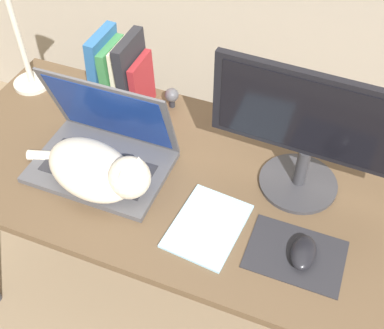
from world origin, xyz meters
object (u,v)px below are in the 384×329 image
at_px(external_monitor, 311,130).
at_px(cat, 98,170).
at_px(book_row, 121,73).
at_px(notepad, 208,226).
at_px(laptop, 104,150).
at_px(computer_mouse, 304,253).
at_px(webcam, 172,96).

bearing_deg(external_monitor, cat, -158.06).
height_order(book_row, notepad, book_row).
xyz_separation_m(laptop, external_monitor, (0.56, 0.13, 0.16)).
height_order(computer_mouse, book_row, book_row).
bearing_deg(notepad, external_monitor, 51.08).
bearing_deg(notepad, webcam, 123.85).
height_order(cat, notepad, cat).
distance_m(laptop, computer_mouse, 0.64).
bearing_deg(book_row, laptop, -74.12).
distance_m(external_monitor, computer_mouse, 0.31).
xyz_separation_m(computer_mouse, book_row, (-0.71, 0.39, 0.10)).
height_order(laptop, webcam, laptop).
bearing_deg(webcam, cat, -97.45).
bearing_deg(book_row, webcam, 12.91).
bearing_deg(laptop, external_monitor, 12.78).
relative_size(cat, computer_mouse, 3.97).
bearing_deg(external_monitor, book_row, 166.77).
xyz_separation_m(external_monitor, notepad, (-0.19, -0.24, -0.21)).
bearing_deg(computer_mouse, notepad, 179.98).
bearing_deg(external_monitor, laptop, -167.22).
relative_size(computer_mouse, notepad, 0.43).
distance_m(cat, computer_mouse, 0.60).
distance_m(cat, webcam, 0.41).
xyz_separation_m(laptop, notepad, (0.37, -0.11, -0.05)).
distance_m(external_monitor, webcam, 0.54).
bearing_deg(computer_mouse, external_monitor, 105.74).
relative_size(laptop, webcam, 5.53).
xyz_separation_m(cat, book_row, (-0.11, 0.36, 0.05)).
bearing_deg(laptop, computer_mouse, -9.95).
bearing_deg(notepad, book_row, 139.14).
bearing_deg(external_monitor, webcam, 158.49).
bearing_deg(laptop, notepad, -16.60).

